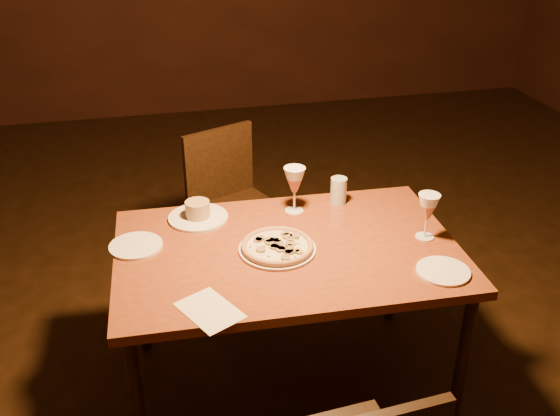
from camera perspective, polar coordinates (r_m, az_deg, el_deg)
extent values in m
plane|color=#331D11|center=(2.89, 5.43, -13.55)|extent=(7.00, 7.00, 0.00)
cube|color=brown|center=(2.35, 0.69, -4.00)|extent=(1.31, 0.87, 0.04)
cylinder|color=black|center=(2.25, -12.82, -17.59)|extent=(0.05, 0.05, 0.65)
cylinder|color=black|center=(2.80, -12.72, -7.25)|extent=(0.05, 0.05, 0.65)
cylinder|color=black|center=(2.46, 16.26, -13.59)|extent=(0.05, 0.05, 0.65)
cylinder|color=black|center=(2.97, 10.39, -4.83)|extent=(0.05, 0.05, 0.65)
cube|color=black|center=(3.14, -3.74, -0.39)|extent=(0.51, 0.51, 0.04)
cube|color=black|center=(3.19, -5.62, 4.09)|extent=(0.37, 0.18, 0.37)
cylinder|color=black|center=(3.07, -4.50, -5.95)|extent=(0.03, 0.03, 0.40)
cylinder|color=black|center=(3.30, -7.42, -3.44)|extent=(0.03, 0.03, 0.40)
cylinder|color=black|center=(3.21, 0.29, -4.12)|extent=(0.03, 0.03, 0.40)
cylinder|color=black|center=(3.44, -2.84, -1.85)|extent=(0.03, 0.03, 0.40)
cylinder|color=white|center=(2.32, -0.25, -3.78)|extent=(0.29, 0.29, 0.01)
cylinder|color=#F9E6AB|center=(2.31, -0.25, -3.56)|extent=(0.26, 0.26, 0.01)
torus|color=tan|center=(2.31, -0.25, -3.45)|extent=(0.27, 0.27, 0.02)
cylinder|color=white|center=(2.55, -7.49, -0.86)|extent=(0.24, 0.24, 0.01)
cylinder|color=tan|center=(2.53, -7.55, -0.10)|extent=(0.10, 0.10, 0.07)
cylinder|color=#B2BCC3|center=(2.64, 5.37, 1.59)|extent=(0.07, 0.07, 0.11)
cylinder|color=white|center=(2.40, -13.05, -3.38)|extent=(0.20, 0.20, 0.01)
cylinder|color=white|center=(2.27, 14.69, -5.60)|extent=(0.19, 0.19, 0.01)
cube|color=silver|center=(2.03, -6.45, -9.28)|extent=(0.23, 0.26, 0.00)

